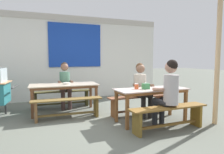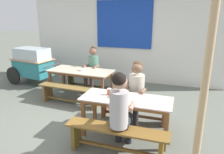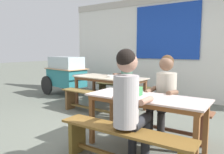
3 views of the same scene
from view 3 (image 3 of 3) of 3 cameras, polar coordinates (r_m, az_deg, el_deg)
ground_plane at (r=3.98m, az=-2.53°, el=-12.85°), size 40.00×40.00×0.00m
backdrop_wall at (r=6.37m, az=13.75°, el=8.02°), size 6.34×0.23×2.83m
dining_table_far at (r=5.11m, az=-0.67°, el=-0.78°), size 1.72×0.83×0.73m
dining_table_near at (r=3.02m, az=8.69°, el=-6.46°), size 1.60×0.65×0.73m
bench_far_back at (r=5.64m, az=3.08°, el=-3.63°), size 1.66×0.36×0.47m
bench_far_front at (r=4.72m, az=-5.15°, el=-5.74°), size 1.61×0.38×0.47m
bench_near_back at (r=3.64m, az=12.67°, el=-9.71°), size 1.51×0.31×0.47m
bench_near_front at (r=2.62m, az=2.72°, el=-16.15°), size 1.63×0.32×0.47m
food_cart at (r=6.73m, az=-11.81°, el=1.10°), size 1.68×0.96×1.15m
person_near_front at (r=2.52m, az=4.42°, el=-5.98°), size 0.41×0.56×1.36m
person_center_facing at (r=5.47m, az=3.37°, el=0.54°), size 0.41×0.53×1.28m
person_right_near_table at (r=3.46m, az=13.23°, el=-3.50°), size 0.43×0.57×1.28m
tissue_box at (r=3.06m, az=6.21°, el=-3.59°), size 0.14×0.13×0.14m
condiment_jar at (r=3.20m, az=3.75°, el=-3.08°), size 0.09×0.09×0.12m
soup_bowl at (r=5.03m, az=-0.36°, el=0.21°), size 0.18×0.18×0.05m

